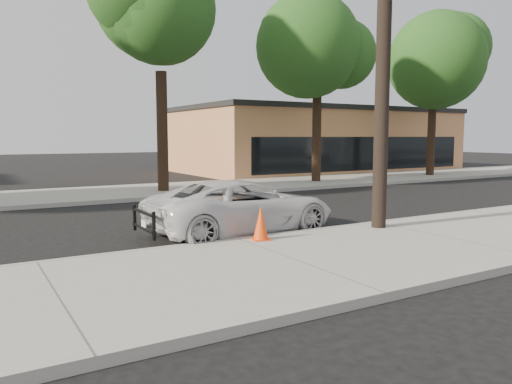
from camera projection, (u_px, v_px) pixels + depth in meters
ground at (197, 229)px, 12.60m from camera, size 120.00×120.00×0.00m
near_sidewalk at (295, 264)px, 8.92m from camera, size 90.00×4.40×0.15m
far_sidewalk at (110, 193)px, 19.85m from camera, size 90.00×5.00×0.15m
curb_near at (236, 242)px, 10.79m from camera, size 90.00×0.12×0.16m
building_main at (315, 141)px, 34.17m from camera, size 18.00×10.00×4.00m
utility_pole at (384, 35)px, 11.59m from camera, size 1.40×0.34×9.00m
tree_c at (167, 19)px, 19.48m from camera, size 4.96×4.80×9.55m
tree_d at (323, 52)px, 23.86m from camera, size 4.50×4.35×8.75m
tree_e at (439, 58)px, 27.71m from camera, size 4.80×4.65×9.25m
police_cruiser at (242, 206)px, 12.07m from camera, size 4.83×2.47×1.31m
traffic_cone at (261, 224)px, 10.59m from camera, size 0.43×0.43×0.72m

